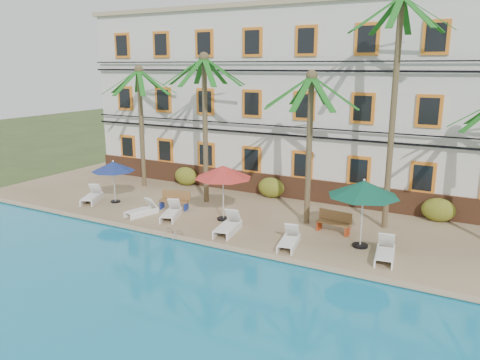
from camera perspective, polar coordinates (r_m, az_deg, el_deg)
The scene contains 24 objects.
ground at distance 20.14m, azimuth -3.90°, elevation -7.36°, with size 100.00×100.00×0.00m, color #384C23.
pool_deck at distance 24.22m, azimuth 2.46°, elevation -3.35°, with size 30.00×12.00×0.25m, color tan.
swimming_pool at distance 15.23m, azimuth -18.67°, elevation -15.02°, with size 26.00×12.00×0.20m, color #1788B3.
pool_coping at distance 19.34m, azimuth -5.35°, elevation -7.42°, with size 30.00×0.35×0.06m, color tan.
hotel_building at distance 27.78m, azimuth 7.18°, elevation 9.79°, with size 25.40×6.44×10.22m.
palm_a at distance 27.80m, azimuth -12.02°, elevation 8.46°, with size 4.21×4.21×7.04m.
palm_b at distance 23.94m, azimuth -4.31°, elevation 8.77°, with size 4.21×4.21×7.66m.
palm_c at distance 20.71m, azimuth 8.52°, elevation 6.54°, with size 4.21×4.21×6.84m.
palm_d at distance 20.73m, azimuth 18.39°, elevation 10.94°, with size 4.21×4.21×9.94m.
shrub_left at distance 28.23m, azimuth -6.61°, elevation 0.47°, with size 1.50×0.90×1.10m, color #275618.
shrub_mid at distance 25.48m, azimuth 3.82°, elevation -0.92°, with size 1.50×0.90×1.10m, color #275618.
shrub_right at distance 23.38m, azimuth 23.03°, elevation -3.37°, with size 1.50×0.90×1.10m, color #275618.
umbrella_blue at distance 25.09m, azimuth -15.20°, elevation 1.59°, with size 2.25×2.25×2.25m.
umbrella_red at distance 21.32m, azimuth -2.08°, elevation 0.96°, with size 2.67×2.67×2.66m.
umbrella_green at distance 18.65m, azimuth 14.85°, elevation -1.06°, with size 2.78×2.78×2.78m.
lounger_a at distance 25.92m, azimuth -17.60°, elevation -1.91°, with size 1.41×1.93×0.87m.
lounger_b at distance 23.00m, azimuth -11.85°, elevation -3.60°, with size 0.96×1.73×0.77m.
lounger_c at distance 22.31m, azimuth -8.38°, elevation -3.93°, with size 1.23×1.88×0.84m.
lounger_d at distance 20.21m, azimuth -1.47°, elevation -5.60°, with size 1.01×2.03×0.92m.
lounger_e at distance 18.80m, azimuth 5.99°, elevation -7.30°, with size 0.93×1.82×0.82m.
lounger_f at distance 18.34m, azimuth 17.27°, elevation -8.38°, with size 0.92×1.91×0.87m.
bench_left at distance 23.62m, azimuth -8.00°, elevation -2.41°, with size 1.57×0.82×0.93m.
bench_right at distance 20.59m, azimuth 11.42°, elevation -5.00°, with size 1.54×0.64×0.93m.
pool_ladder at distance 19.88m, azimuth -8.18°, elevation -6.99°, with size 0.54×0.74×0.74m.
Camera 1 is at (10.16, -15.80, 7.25)m, focal length 35.00 mm.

